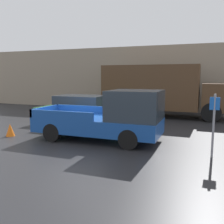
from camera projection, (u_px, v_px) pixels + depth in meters
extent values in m
plane|color=#232326|center=(74.00, 137.00, 10.63)|extent=(60.00, 60.00, 0.00)
cube|color=gray|center=(135.00, 78.00, 19.26)|extent=(28.00, 0.15, 4.85)
cube|color=#194799|center=(98.00, 125.00, 10.16)|extent=(5.11, 1.99, 0.60)
cube|color=#28333D|center=(135.00, 105.00, 9.49)|extent=(1.94, 1.87, 1.13)
cube|color=#194799|center=(83.00, 109.00, 11.37)|extent=(2.81, 0.10, 0.33)
cube|color=#194799|center=(60.00, 115.00, 9.62)|extent=(2.81, 0.10, 0.33)
cube|color=#194799|center=(45.00, 110.00, 10.96)|extent=(0.10, 1.99, 0.33)
cylinder|color=black|center=(141.00, 130.00, 10.46)|extent=(0.73, 0.26, 0.73)
cylinder|color=black|center=(129.00, 139.00, 8.83)|extent=(0.73, 0.26, 0.73)
cylinder|color=black|center=(74.00, 125.00, 11.56)|extent=(0.73, 0.26, 0.73)
cylinder|color=black|center=(52.00, 132.00, 9.93)|extent=(0.73, 0.26, 0.73)
cube|color=#1E592D|center=(79.00, 113.00, 13.48)|extent=(4.59, 1.90, 0.59)
cube|color=#28333D|center=(81.00, 102.00, 13.34)|extent=(2.52, 1.68, 0.66)
cylinder|color=black|center=(109.00, 117.00, 13.81)|extent=(0.74, 0.22, 0.74)
cylinder|color=black|center=(96.00, 122.00, 12.23)|extent=(0.74, 0.22, 0.74)
cylinder|color=black|center=(64.00, 114.00, 14.79)|extent=(0.74, 0.22, 0.74)
cylinder|color=black|center=(47.00, 118.00, 13.21)|extent=(0.74, 0.22, 0.74)
cube|color=#4C331E|center=(217.00, 97.00, 14.88)|extent=(1.74, 2.28, 1.65)
cube|color=#4C331E|center=(151.00, 87.00, 16.20)|extent=(6.00, 2.40, 2.76)
cylinder|color=black|center=(210.00, 108.00, 16.09)|extent=(1.10, 0.30, 1.10)
cylinder|color=black|center=(211.00, 113.00, 14.11)|extent=(1.10, 0.30, 1.10)
cylinder|color=black|center=(136.00, 105.00, 17.80)|extent=(1.10, 0.30, 1.10)
cylinder|color=black|center=(128.00, 109.00, 15.82)|extent=(1.10, 0.30, 1.10)
cylinder|color=gray|center=(213.00, 126.00, 7.86)|extent=(0.07, 0.07, 2.04)
cube|color=blue|center=(215.00, 104.00, 7.74)|extent=(0.30, 0.02, 0.40)
cone|color=orange|center=(10.00, 130.00, 10.84)|extent=(0.38, 0.38, 0.54)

